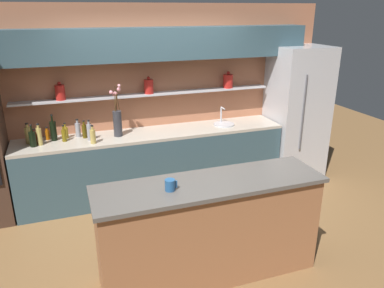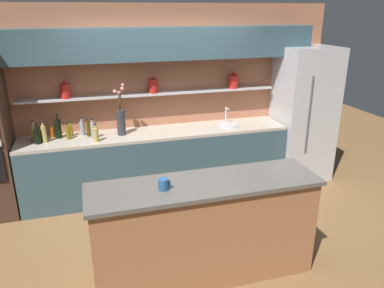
% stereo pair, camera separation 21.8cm
% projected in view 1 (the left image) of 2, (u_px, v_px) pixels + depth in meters
% --- Properties ---
extents(ground_plane, '(12.00, 12.00, 0.00)m').
position_uv_depth(ground_plane, '(188.00, 237.00, 4.39)').
color(ground_plane, brown).
extents(back_wall_unit, '(5.20, 0.44, 2.60)m').
position_uv_depth(back_wall_unit, '(152.00, 83.00, 5.22)').
color(back_wall_unit, '#A86647').
rests_on(back_wall_unit, ground_plane).
extents(back_counter_unit, '(3.68, 0.62, 0.92)m').
position_uv_depth(back_counter_unit, '(155.00, 163.00, 5.31)').
color(back_counter_unit, '#334C56').
rests_on(back_counter_unit, ground_plane).
extents(island_counter, '(2.18, 0.61, 1.02)m').
position_uv_depth(island_counter, '(210.00, 229.00, 3.62)').
color(island_counter, '#99603D').
rests_on(island_counter, ground_plane).
extents(refrigerator, '(0.81, 0.73, 2.01)m').
position_uv_depth(refrigerator, '(296.00, 113.00, 5.79)').
color(refrigerator, '#B7B7BC').
rests_on(refrigerator, ground_plane).
extents(flower_vase, '(0.15, 0.13, 0.70)m').
position_uv_depth(flower_vase, '(117.00, 119.00, 4.93)').
color(flower_vase, '#2D2D33').
rests_on(flower_vase, back_counter_unit).
extents(sink_fixture, '(0.30, 0.30, 0.25)m').
position_uv_depth(sink_fixture, '(224.00, 123.00, 5.48)').
color(sink_fixture, '#B7B7BC').
rests_on(sink_fixture, back_counter_unit).
extents(bottle_oil_0, '(0.06, 0.06, 0.22)m').
position_uv_depth(bottle_oil_0, '(64.00, 135.00, 4.78)').
color(bottle_oil_0, brown).
rests_on(bottle_oil_0, back_counter_unit).
extents(bottle_wine_1, '(0.08, 0.08, 0.28)m').
position_uv_depth(bottle_wine_1, '(33.00, 139.00, 4.59)').
color(bottle_wine_1, black).
rests_on(bottle_wine_1, back_counter_unit).
extents(bottle_spirit_2, '(0.06, 0.06, 0.28)m').
position_uv_depth(bottle_spirit_2, '(39.00, 136.00, 4.64)').
color(bottle_spirit_2, tan).
rests_on(bottle_spirit_2, back_counter_unit).
extents(bottle_sauce_3, '(0.05, 0.05, 0.17)m').
position_uv_depth(bottle_sauce_3, '(47.00, 134.00, 4.84)').
color(bottle_sauce_3, '#9E4C0A').
rests_on(bottle_sauce_3, back_counter_unit).
extents(bottle_sauce_4, '(0.06, 0.06, 0.20)m').
position_uv_depth(bottle_sauce_4, '(35.00, 138.00, 4.68)').
color(bottle_sauce_4, maroon).
rests_on(bottle_sauce_4, back_counter_unit).
extents(bottle_oil_5, '(0.06, 0.06, 0.24)m').
position_uv_depth(bottle_oil_5, '(84.00, 131.00, 4.90)').
color(bottle_oil_5, '#47380A').
rests_on(bottle_oil_5, back_counter_unit).
extents(bottle_spirit_6, '(0.07, 0.07, 0.24)m').
position_uv_depth(bottle_spirit_6, '(93.00, 136.00, 4.70)').
color(bottle_spirit_6, tan).
rests_on(bottle_spirit_6, back_counter_unit).
extents(bottle_wine_7, '(0.08, 0.08, 0.34)m').
position_uv_depth(bottle_wine_7, '(53.00, 131.00, 4.80)').
color(bottle_wine_7, black).
rests_on(bottle_wine_7, back_counter_unit).
extents(bottle_spirit_8, '(0.08, 0.08, 0.26)m').
position_uv_depth(bottle_spirit_8, '(28.00, 135.00, 4.70)').
color(bottle_spirit_8, tan).
rests_on(bottle_spirit_8, back_counter_unit).
extents(bottle_oil_9, '(0.06, 0.06, 0.21)m').
position_uv_depth(bottle_oil_9, '(66.00, 132.00, 4.89)').
color(bottle_oil_9, olive).
rests_on(bottle_oil_9, back_counter_unit).
extents(bottle_spirit_10, '(0.07, 0.07, 0.24)m').
position_uv_depth(bottle_spirit_10, '(78.00, 130.00, 4.95)').
color(bottle_spirit_10, gray).
rests_on(bottle_spirit_10, back_counter_unit).
extents(bottle_spirit_11, '(0.06, 0.06, 0.27)m').
position_uv_depth(bottle_spirit_11, '(89.00, 132.00, 4.81)').
color(bottle_spirit_11, gray).
rests_on(bottle_spirit_11, back_counter_unit).
extents(coffee_mug, '(0.11, 0.09, 0.10)m').
position_uv_depth(coffee_mug, '(170.00, 185.00, 3.27)').
color(coffee_mug, '#235184').
rests_on(coffee_mug, island_counter).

